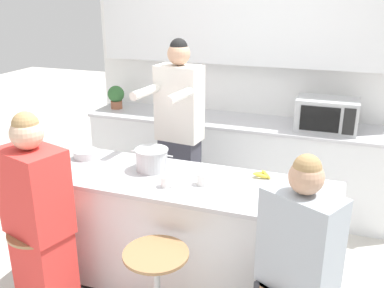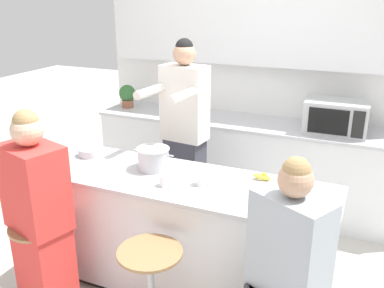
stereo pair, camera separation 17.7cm
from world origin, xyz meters
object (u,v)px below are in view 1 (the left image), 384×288
at_px(kitchen_island, 189,236).
at_px(cooking_pot, 152,159).
at_px(bar_stool_leftmost, 44,266).
at_px(person_wrapped_blanket, 39,227).
at_px(banana_bunch, 262,175).
at_px(coffee_cup_far, 166,181).
at_px(fruit_bowl, 86,154).
at_px(coffee_cup_near, 203,179).
at_px(potted_plant, 116,96).
at_px(microwave, 327,115).
at_px(person_cooking, 179,144).

xyz_separation_m(kitchen_island, cooking_pot, (-0.32, 0.09, 0.53)).
relative_size(bar_stool_leftmost, person_wrapped_blanket, 0.45).
height_order(bar_stool_leftmost, banana_bunch, banana_bunch).
bearing_deg(coffee_cup_far, fruit_bowl, 161.29).
height_order(coffee_cup_near, potted_plant, potted_plant).
xyz_separation_m(cooking_pot, coffee_cup_far, (0.21, -0.23, -0.04)).
relative_size(microwave, potted_plant, 2.18).
height_order(person_wrapped_blanket, banana_bunch, person_wrapped_blanket).
bearing_deg(coffee_cup_near, fruit_bowl, 171.26).
distance_m(cooking_pot, microwave, 1.81).
xyz_separation_m(kitchen_island, potted_plant, (-1.42, 1.52, 0.60)).
height_order(kitchen_island, cooking_pot, cooking_pot).
xyz_separation_m(bar_stool_leftmost, banana_bunch, (1.31, 0.83, 0.53)).
xyz_separation_m(person_cooking, fruit_bowl, (-0.58, -0.57, 0.03)).
xyz_separation_m(person_wrapped_blanket, fruit_bowl, (-0.11, 0.74, 0.22)).
bearing_deg(coffee_cup_near, microwave, 64.60).
xyz_separation_m(kitchen_island, person_wrapped_blanket, (-0.81, -0.61, 0.25)).
relative_size(kitchen_island, person_cooking, 1.16).
bearing_deg(bar_stool_leftmost, cooking_pot, 53.57).
bearing_deg(coffee_cup_near, banana_bunch, 35.22).
bearing_deg(person_cooking, fruit_bowl, -129.47).
distance_m(bar_stool_leftmost, potted_plant, 2.30).
bearing_deg(kitchen_island, fruit_bowl, 171.86).
relative_size(cooking_pot, banana_bunch, 2.22).
bearing_deg(microwave, kitchen_island, -119.24).
bearing_deg(bar_stool_leftmost, coffee_cup_far, 32.24).
bearing_deg(banana_bunch, microwave, 74.13).
bearing_deg(microwave, banana_bunch, -105.87).
bearing_deg(bar_stool_leftmost, microwave, 51.37).
distance_m(coffee_cup_far, microwave, 1.88).
bearing_deg(microwave, coffee_cup_near, -115.40).
bearing_deg(coffee_cup_near, person_cooking, 122.24).
relative_size(cooking_pot, coffee_cup_near, 2.89).
bearing_deg(person_wrapped_blanket, person_cooking, 86.88).
height_order(kitchen_island, person_wrapped_blanket, person_wrapped_blanket).
bearing_deg(person_wrapped_blanket, cooking_pot, 71.81).
height_order(cooking_pot, fruit_bowl, cooking_pot).
relative_size(banana_bunch, potted_plant, 0.59).
bearing_deg(coffee_cup_near, kitchen_island, 166.48).
distance_m(bar_stool_leftmost, person_wrapped_blanket, 0.32).
bearing_deg(cooking_pot, person_cooking, 91.84).
bearing_deg(fruit_bowl, coffee_cup_far, -18.71).
bearing_deg(coffee_cup_near, person_wrapped_blanket, -147.70).
distance_m(kitchen_island, person_wrapped_blanket, 1.05).
distance_m(bar_stool_leftmost, microwave, 2.75).
height_order(coffee_cup_far, potted_plant, potted_plant).
xyz_separation_m(kitchen_island, person_cooking, (-0.34, 0.70, 0.45)).
distance_m(banana_bunch, microwave, 1.31).
bearing_deg(fruit_bowl, person_cooking, 44.36).
relative_size(person_cooking, microwave, 3.23).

